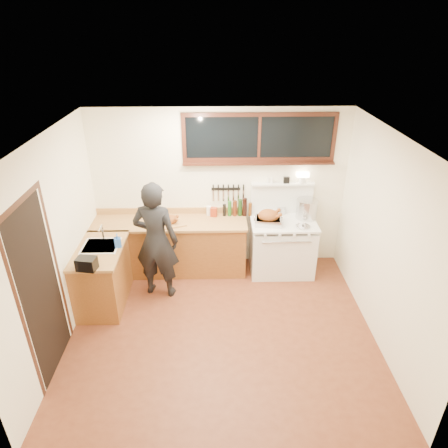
{
  "coord_description": "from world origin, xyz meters",
  "views": [
    {
      "loc": [
        -0.07,
        -4.16,
        3.73
      ],
      "look_at": [
        0.05,
        0.85,
        1.15
      ],
      "focal_mm": 32.0,
      "sensor_mm": 36.0,
      "label": 1
    }
  ],
  "objects_px": {
    "vintage_stove": "(282,245)",
    "man": "(156,241)",
    "cutting_board": "(170,221)",
    "roast_turkey": "(269,218)"
  },
  "relations": [
    {
      "from": "man",
      "to": "roast_turkey",
      "type": "height_order",
      "value": "man"
    },
    {
      "from": "cutting_board",
      "to": "man",
      "type": "bearing_deg",
      "value": -106.18
    },
    {
      "from": "vintage_stove",
      "to": "man",
      "type": "distance_m",
      "value": 2.06
    },
    {
      "from": "vintage_stove",
      "to": "man",
      "type": "relative_size",
      "value": 0.89
    },
    {
      "from": "vintage_stove",
      "to": "roast_turkey",
      "type": "xyz_separation_m",
      "value": [
        -0.25,
        -0.08,
        0.53
      ]
    },
    {
      "from": "man",
      "to": "roast_turkey",
      "type": "relative_size",
      "value": 3.97
    },
    {
      "from": "man",
      "to": "cutting_board",
      "type": "height_order",
      "value": "man"
    },
    {
      "from": "cutting_board",
      "to": "roast_turkey",
      "type": "xyz_separation_m",
      "value": [
        1.52,
        -0.03,
        0.05
      ]
    },
    {
      "from": "roast_turkey",
      "to": "vintage_stove",
      "type": "bearing_deg",
      "value": 18.38
    },
    {
      "from": "man",
      "to": "roast_turkey",
      "type": "xyz_separation_m",
      "value": [
        1.67,
        0.49,
        0.1
      ]
    }
  ]
}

